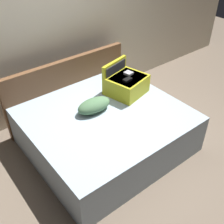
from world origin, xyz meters
TOP-DOWN VIEW (x-y plane):
  - ground_plane at (0.00, 0.00)m, footprint 12.00×12.00m
  - back_wall at (0.00, 1.65)m, footprint 8.00×0.10m
  - bed at (0.00, 0.40)m, footprint 1.91×1.74m
  - headboard at (0.00, 1.31)m, footprint 1.95×0.08m
  - hard_case_large at (0.52, 0.62)m, footprint 0.58×0.56m
  - pillow_near_headboard at (-0.08, 0.54)m, footprint 0.46×0.26m

SIDE VIEW (x-z plane):
  - ground_plane at x=0.00m, z-range 0.00..0.00m
  - bed at x=0.00m, z-range 0.00..0.54m
  - headboard at x=0.00m, z-range 0.00..0.94m
  - pillow_near_headboard at x=-0.08m, z-range 0.54..0.71m
  - hard_case_large at x=0.52m, z-range 0.48..0.90m
  - back_wall at x=0.00m, z-range 0.00..2.60m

